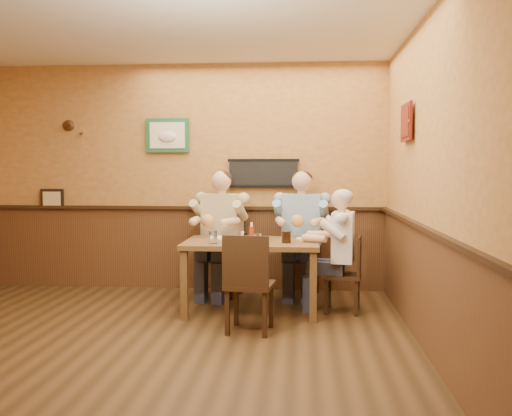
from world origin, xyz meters
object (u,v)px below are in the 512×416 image
(diner_blue_polo, at_px, (302,240))
(diner_white_elder, at_px, (343,257))
(pepper_shaker, at_px, (245,237))
(cola_tumbler, at_px, (286,237))
(water_glass_left, at_px, (213,237))
(hot_sauce_bottle, at_px, (252,233))
(water_glass_mid, at_px, (257,240))
(salt_shaker, at_px, (242,236))
(diner_tan_shirt, at_px, (222,240))
(chair_back_left, at_px, (222,257))
(chair_back_right, at_px, (302,257))
(dining_table, at_px, (252,249))
(chair_near_side, at_px, (250,283))
(chair_right_end, at_px, (343,274))

(diner_blue_polo, xyz_separation_m, diner_white_elder, (0.43, -0.74, -0.09))
(pepper_shaker, bearing_deg, cola_tumbler, -5.73)
(water_glass_left, height_order, pepper_shaker, water_glass_left)
(pepper_shaker, bearing_deg, water_glass_left, -154.25)
(water_glass_left, relative_size, pepper_shaker, 1.40)
(cola_tumbler, distance_m, hot_sauce_bottle, 0.36)
(water_glass_mid, height_order, salt_shaker, water_glass_mid)
(cola_tumbler, bearing_deg, diner_tan_shirt, 132.56)
(chair_back_left, distance_m, diner_white_elder, 1.53)
(diner_tan_shirt, height_order, salt_shaker, diner_tan_shirt)
(chair_back_left, bearing_deg, water_glass_mid, -51.77)
(chair_back_left, relative_size, salt_shaker, 10.58)
(diner_tan_shirt, bearing_deg, chair_back_right, 17.53)
(diner_blue_polo, xyz_separation_m, hot_sauce_bottle, (-0.52, -0.89, 0.18))
(dining_table, distance_m, pepper_shaker, 0.18)
(diner_blue_polo, bearing_deg, hot_sauce_bottle, -113.96)
(chair_near_side, relative_size, water_glass_mid, 7.79)
(dining_table, relative_size, cola_tumbler, 11.48)
(diner_blue_polo, relative_size, hot_sauce_bottle, 7.21)
(chair_back_right, bearing_deg, chair_near_side, -100.93)
(pepper_shaker, bearing_deg, hot_sauce_bottle, -6.95)
(dining_table, height_order, salt_shaker, salt_shaker)
(chair_back_left, bearing_deg, chair_near_side, -59.40)
(chair_back_left, distance_m, cola_tumbler, 1.20)
(salt_shaker, distance_m, pepper_shaker, 0.19)
(chair_near_side, height_order, water_glass_left, chair_near_side)
(chair_right_end, distance_m, cola_tumbler, 0.74)
(dining_table, relative_size, pepper_shaker, 14.94)
(diner_blue_polo, distance_m, pepper_shaker, 1.06)
(cola_tumbler, relative_size, salt_shaker, 1.38)
(salt_shaker, bearing_deg, chair_back_left, 116.15)
(chair_near_side, bearing_deg, hot_sauce_bottle, -79.47)
(water_glass_left, height_order, salt_shaker, water_glass_left)
(hot_sauce_bottle, bearing_deg, pepper_shaker, 173.05)
(cola_tumbler, distance_m, pepper_shaker, 0.43)
(cola_tumbler, relative_size, hot_sauce_bottle, 0.66)
(chair_right_end, bearing_deg, chair_near_side, -40.00)
(pepper_shaker, bearing_deg, chair_back_right, 56.60)
(chair_back_left, bearing_deg, water_glass_left, -74.50)
(chair_near_side, bearing_deg, salt_shaker, -72.66)
(dining_table, xyz_separation_m, pepper_shaker, (-0.06, -0.10, 0.14))
(chair_back_left, relative_size, cola_tumbler, 7.66)
(dining_table, distance_m, chair_right_end, 0.99)
(water_glass_left, bearing_deg, cola_tumbler, 8.43)
(diner_tan_shirt, xyz_separation_m, pepper_shaker, (0.36, -0.81, 0.13))
(water_glass_mid, bearing_deg, dining_table, 103.95)
(chair_near_side, height_order, hot_sauce_bottle, hot_sauce_bottle)
(water_glass_mid, bearing_deg, hot_sauce_bottle, 107.83)
(chair_back_left, distance_m, diner_tan_shirt, 0.20)
(cola_tumbler, bearing_deg, hot_sauce_bottle, 174.49)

